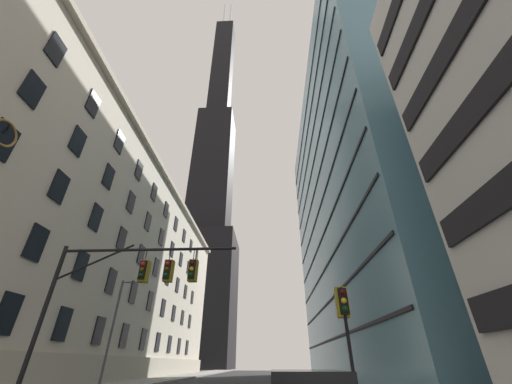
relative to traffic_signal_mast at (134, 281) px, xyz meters
The scene contains 6 objects.
station_building 27.08m from the traffic_signal_mast, 125.08° to the left, with size 13.80×64.52×25.62m.
dark_skyscraper 107.38m from the traffic_signal_mast, 100.90° to the left, with size 22.74×22.74×211.35m.
glass_office_midrise 36.80m from the traffic_signal_mast, 49.79° to the left, with size 14.69×46.97×44.70m.
traffic_signal_mast is the anchor object (origin of this frame).
traffic_light_near_right 9.69m from the traffic_signal_mast, 15.94° to the right, with size 0.40×0.63×3.88m.
street_lamppost 11.48m from the traffic_signal_mast, 117.99° to the left, with size 2.23×0.32×7.38m.
Camera 1 is at (3.89, -8.84, 1.57)m, focal length 20.34 mm.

